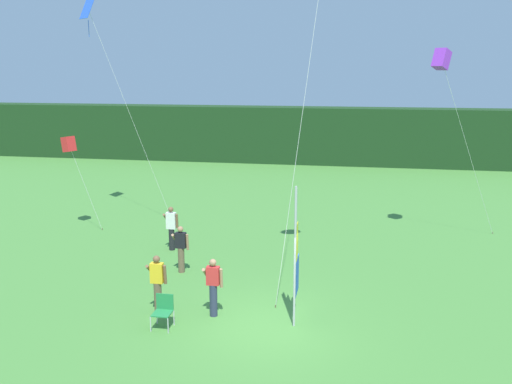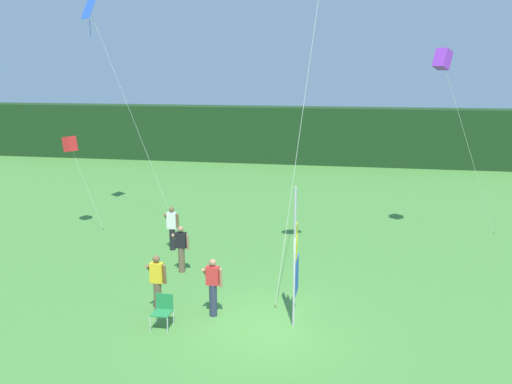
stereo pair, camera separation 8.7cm
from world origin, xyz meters
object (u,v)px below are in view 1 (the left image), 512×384
object	(u,v)px
kite_purple_box_2	(442,60)
kite_blue_diamond_3	(92,19)
person_far_right	(181,248)
banner_flag	(296,257)
person_near_banner	(157,283)
folding_chair	(163,309)
person_mid_field	(213,286)
kite_red_box_1	(69,144)
person_far_left	(171,227)

from	to	relation	value
kite_purple_box_2	kite_blue_diamond_3	bearing A→B (deg)	176.23
person_far_right	kite_blue_diamond_3	world-z (taller)	kite_blue_diamond_3
banner_flag	kite_purple_box_2	world-z (taller)	kite_purple_box_2
person_far_right	person_near_banner	bearing A→B (deg)	-83.64
folding_chair	kite_blue_diamond_3	bearing A→B (deg)	122.85
person_mid_field	folding_chair	bearing A→B (deg)	-141.47
person_mid_field	folding_chair	size ratio (longest dim) A/B	1.88
person_near_banner	kite_purple_box_2	world-z (taller)	kite_purple_box_2
banner_flag	kite_blue_diamond_3	size ratio (longest dim) A/B	0.39
kite_blue_diamond_3	kite_red_box_1	bearing A→B (deg)	-100.24
kite_red_box_1	kite_purple_box_2	xyz separation A→B (m)	(14.80, 1.08, 3.40)
kite_blue_diamond_3	person_mid_field	bearing A→B (deg)	-50.12
person_far_right	kite_purple_box_2	distance (m)	11.88
person_far_left	kite_blue_diamond_3	size ratio (longest dim) A/B	0.17
person_mid_field	person_far_right	xyz separation A→B (m)	(-1.95, 3.13, -0.03)
kite_purple_box_2	person_far_left	bearing A→B (deg)	-163.95
person_far_left	kite_purple_box_2	world-z (taller)	kite_purple_box_2
banner_flag	person_far_right	xyz separation A→B (m)	(-4.24, 3.07, -0.99)
banner_flag	person_near_banner	xyz separation A→B (m)	(-3.88, -0.19, -0.93)
person_mid_field	kite_blue_diamond_3	xyz separation A→B (m)	(-7.63, 9.14, 8.01)
person_far_right	kite_red_box_1	bearing A→B (deg)	146.72
banner_flag	person_far_left	bearing A→B (deg)	135.23
person_mid_field	person_far_right	bearing A→B (deg)	121.88
person_far_right	kite_red_box_1	world-z (taller)	kite_red_box_1
kite_purple_box_2	person_far_right	bearing A→B (deg)	-149.96
person_near_banner	kite_red_box_1	bearing A→B (deg)	131.57
banner_flag	person_mid_field	world-z (taller)	banner_flag
kite_purple_box_2	kite_blue_diamond_3	distance (m)	14.57
person_mid_field	banner_flag	bearing A→B (deg)	1.49
kite_blue_diamond_3	kite_purple_box_2	bearing A→B (deg)	-3.77
person_mid_field	kite_purple_box_2	xyz separation A→B (m)	(6.80, 8.19, 6.22)
banner_flag	kite_red_box_1	xyz separation A→B (m)	(-10.30, 7.04, 1.87)
person_far_left	kite_blue_diamond_3	xyz separation A→B (m)	(-4.59, 3.78, 7.99)
person_far_right	kite_blue_diamond_3	size ratio (longest dim) A/B	0.17
person_far_left	person_far_right	world-z (taller)	person_far_left
person_mid_field	kite_purple_box_2	distance (m)	12.33
kite_red_box_1	person_far_right	bearing A→B (deg)	-33.28
person_near_banner	kite_blue_diamond_3	world-z (taller)	kite_blue_diamond_3
kite_blue_diamond_3	banner_flag	bearing A→B (deg)	-42.43
person_far_left	person_far_right	xyz separation A→B (m)	(1.10, -2.23, -0.04)
banner_flag	kite_purple_box_2	distance (m)	10.68
banner_flag	kite_blue_diamond_3	xyz separation A→B (m)	(-9.93, 9.08, 7.05)
person_far_right	kite_blue_diamond_3	bearing A→B (deg)	133.44
person_far_left	kite_purple_box_2	size ratio (longest dim) A/B	0.22
person_far_left	person_far_right	distance (m)	2.48
folding_chair	kite_blue_diamond_3	distance (m)	14.61
kite_purple_box_2	folding_chair	bearing A→B (deg)	-131.12
person_far_left	banner_flag	bearing A→B (deg)	-44.77
person_mid_field	kite_blue_diamond_3	size ratio (longest dim) A/B	0.17
banner_flag	person_near_banner	bearing A→B (deg)	-177.16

